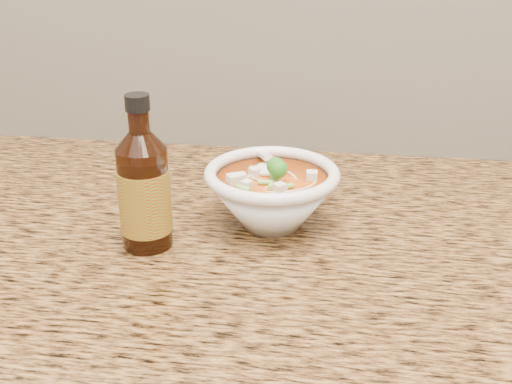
# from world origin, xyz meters

# --- Properties ---
(counter_slab) EXTENTS (4.00, 0.68, 0.04)m
(counter_slab) POSITION_xyz_m (0.00, 1.68, 0.88)
(counter_slab) COLOR olive
(counter_slab) RESTS_ON cabinet
(soup_bowl) EXTENTS (0.17, 0.19, 0.09)m
(soup_bowl) POSITION_xyz_m (-0.09, 1.71, 0.94)
(soup_bowl) COLOR white
(soup_bowl) RESTS_ON counter_slab
(hot_sauce_bottle) EXTENTS (0.07, 0.07, 0.19)m
(hot_sauce_bottle) POSITION_xyz_m (-0.23, 1.63, 0.97)
(hot_sauce_bottle) COLOR black
(hot_sauce_bottle) RESTS_ON counter_slab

